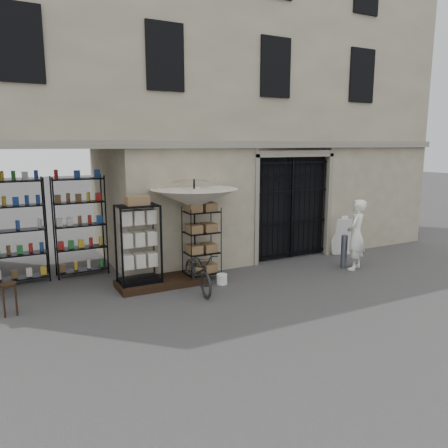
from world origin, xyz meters
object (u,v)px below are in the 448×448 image
bicycle (198,290)px  wooden_stool (10,298)px  white_bucket (222,279)px  shopkeeper (354,269)px  display_cabinet (139,248)px  wire_rack (202,244)px  market_umbrella (194,193)px  easel_sign (342,236)px  steel_bollard (344,252)px

bicycle → wooden_stool: (-3.81, 0.37, 0.34)m
white_bucket → shopkeeper: (3.68, -0.52, -0.12)m
display_cabinet → shopkeeper: (5.50, -1.10, -0.95)m
wire_rack → white_bucket: size_ratio=7.09×
market_umbrella → wooden_stool: size_ratio=4.62×
display_cabinet → white_bucket: (1.81, -0.58, -0.83)m
market_umbrella → easel_sign: 5.11m
market_umbrella → wooden_stool: 4.45m
market_umbrella → bicycle: (-0.25, -0.73, -2.12)m
wire_rack → shopkeeper: (3.94, -1.08, -0.87)m
display_cabinet → wire_rack: bearing=10.1°
display_cabinet → bicycle: 1.65m
market_umbrella → bicycle: bearing=-108.9°
bicycle → easel_sign: (5.12, 0.96, 0.57)m
wire_rack → market_umbrella: 1.26m
wire_rack → wooden_stool: wire_rack is taller
shopkeeper → easel_sign: 1.63m
market_umbrella → white_bucket: size_ratio=11.74×
display_cabinet → steel_bollard: size_ratio=2.18×
wire_rack → market_umbrella: market_umbrella is taller
steel_bollard → display_cabinet: bearing=170.7°
display_cabinet → shopkeeper: size_ratio=1.04×
display_cabinet → white_bucket: display_cabinet is taller
market_umbrella → white_bucket: bearing=-53.8°
bicycle → easel_sign: 5.24m
wire_rack → wooden_stool: 4.28m
display_cabinet → wire_rack: size_ratio=1.08×
white_bucket → bicycle: bicycle is taller
wire_rack → bicycle: wire_rack is taller
display_cabinet → market_umbrella: 1.81m
white_bucket → easel_sign: easel_sign is taller
display_cabinet → bicycle: display_cabinet is taller
white_bucket → steel_bollard: size_ratio=0.28×
wire_rack → steel_bollard: size_ratio=2.01×
wire_rack → steel_bollard: (3.77, -0.85, -0.43)m
wooden_stool → shopkeeper: (8.17, -0.74, -0.34)m
bicycle → wooden_stool: bearing=179.9°
market_umbrella → shopkeeper: 4.76m
steel_bollard → shopkeeper: (0.17, -0.23, -0.44)m
white_bucket → steel_bollard: 3.54m
display_cabinet → market_umbrella: market_umbrella is taller
steel_bollard → white_bucket: bearing=175.4°
market_umbrella → bicycle: size_ratio=1.72×
market_umbrella → easel_sign: size_ratio=2.65×
white_bucket → wooden_stool: bearing=177.1°
wire_rack → white_bucket: 0.97m
bicycle → steel_bollard: size_ratio=1.93×
steel_bollard → shopkeeper: steel_bollard is taller
wooden_stool → shopkeeper: wooden_stool is taller
display_cabinet → white_bucket: size_ratio=7.69×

